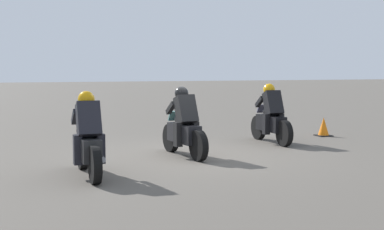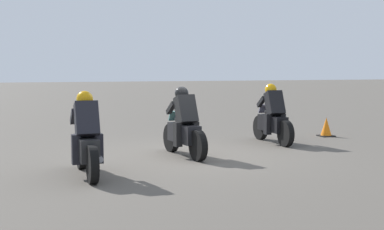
% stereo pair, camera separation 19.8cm
% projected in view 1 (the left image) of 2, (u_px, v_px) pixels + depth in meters
% --- Properties ---
extents(ground_plane, '(120.00, 120.00, 0.00)m').
position_uv_depth(ground_plane, '(187.00, 155.00, 11.93)').
color(ground_plane, '#554F47').
extents(rider_lane_a, '(2.04, 0.54, 1.51)m').
position_uv_depth(rider_lane_a, '(271.00, 118.00, 13.81)').
color(rider_lane_a, black).
rests_on(rider_lane_a, ground_plane).
extents(rider_lane_b, '(2.04, 0.58, 1.51)m').
position_uv_depth(rider_lane_b, '(184.00, 128.00, 11.73)').
color(rider_lane_b, black).
rests_on(rider_lane_b, ground_plane).
extents(rider_lane_c, '(2.04, 0.54, 1.51)m').
position_uv_depth(rider_lane_c, '(88.00, 141.00, 9.57)').
color(rider_lane_c, black).
rests_on(rider_lane_c, ground_plane).
extents(traffic_cone, '(0.40, 0.40, 0.53)m').
position_uv_depth(traffic_cone, '(324.00, 127.00, 15.19)').
color(traffic_cone, black).
rests_on(traffic_cone, ground_plane).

